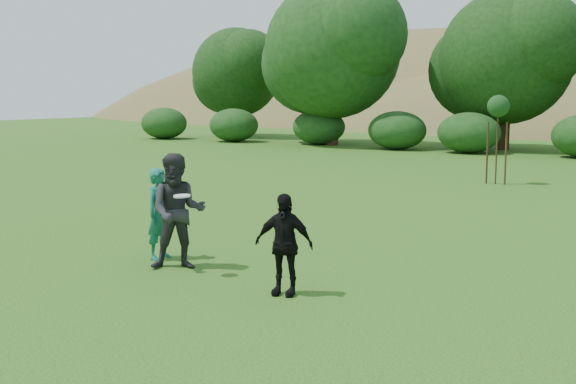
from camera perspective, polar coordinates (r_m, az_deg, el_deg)
name	(u,v)px	position (r m, az deg, el deg)	size (l,w,h in m)	color
ground	(180,285)	(11.26, -8.54, -7.31)	(120.00, 120.00, 0.00)	#19470C
player_teal	(160,214)	(12.93, -10.09, -1.69)	(0.59, 0.39, 1.62)	#186E58
player_grey	(178,212)	(12.12, -8.70, -1.54)	(0.94, 0.73, 1.94)	#29292B
player_black	(284,244)	(10.48, -0.34, -4.15)	(0.88, 0.37, 1.50)	black
frisbee	(182,196)	(11.55, -8.38, -0.31)	(0.27, 0.27, 0.04)	white
sapling	(498,109)	(24.00, 16.28, 6.34)	(0.70, 0.70, 2.85)	#372715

